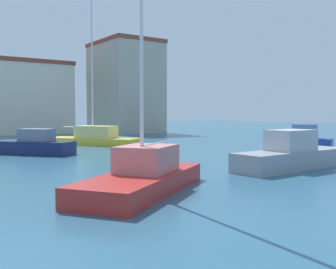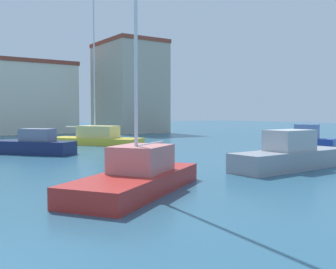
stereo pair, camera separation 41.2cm
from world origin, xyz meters
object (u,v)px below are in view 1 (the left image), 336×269
motorboat_grey_distant_north (292,155)px  motorboat_navy_center_channel (33,145)px  sailboat_yellow_inner_mooring (94,137)px  sailboat_red_far_right (143,175)px  motorboat_blue_distant_east (300,140)px

motorboat_grey_distant_north → motorboat_navy_center_channel: size_ratio=1.30×
motorboat_grey_distant_north → sailboat_yellow_inner_mooring: (-1.65, 18.51, -0.05)m
motorboat_grey_distant_north → sailboat_yellow_inner_mooring: sailboat_yellow_inner_mooring is taller
sailboat_red_far_right → motorboat_navy_center_channel: sailboat_red_far_right is taller
sailboat_red_far_right → sailboat_yellow_inner_mooring: size_ratio=0.87×
motorboat_blue_distant_east → sailboat_red_far_right: bearing=-158.2°
motorboat_navy_center_channel → sailboat_yellow_inner_mooring: bearing=36.9°
sailboat_yellow_inner_mooring → motorboat_navy_center_channel: bearing=-143.1°
sailboat_red_far_right → motorboat_blue_distant_east: (18.57, 7.44, 0.00)m
sailboat_red_far_right → motorboat_navy_center_channel: size_ratio=1.96×
sailboat_yellow_inner_mooring → motorboat_blue_distant_east: sailboat_yellow_inner_mooring is taller
sailboat_red_far_right → motorboat_grey_distant_north: sailboat_red_far_right is taller
sailboat_yellow_inner_mooring → motorboat_navy_center_channel: (-6.45, -4.85, -0.01)m
sailboat_red_far_right → sailboat_yellow_inner_mooring: 20.31m
motorboat_grey_distant_north → sailboat_yellow_inner_mooring: 18.58m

